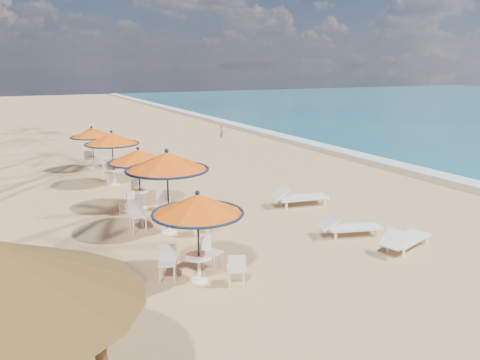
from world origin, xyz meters
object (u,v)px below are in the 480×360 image
object	(u,v)px
station_0	(199,215)
station_3	(112,143)
station_4	(93,138)
lounger_near	(404,239)
station_2	(139,164)
station_1	(167,169)
lounger_mid	(348,226)
lounger_far	(297,196)

from	to	relation	value
station_0	station_3	bearing A→B (deg)	89.36
station_3	station_4	world-z (taller)	station_3
station_4	lounger_near	distance (m)	15.94
station_4	lounger_near	world-z (taller)	station_4
station_2	station_4	world-z (taller)	station_2
station_2	station_1	bearing A→B (deg)	-87.87
station_3	lounger_mid	world-z (taller)	station_3
station_2	lounger_mid	bearing A→B (deg)	-49.39
station_1	station_3	world-z (taller)	station_1
station_0	lounger_mid	distance (m)	5.38
lounger_near	lounger_mid	size ratio (longest dim) A/B	1.01
station_4	lounger_mid	world-z (taller)	station_4
station_2	station_4	bearing A→B (deg)	92.81
lounger_far	station_0	bearing A→B (deg)	-133.15
lounger_near	lounger_far	distance (m)	4.95
station_0	lounger_near	size ratio (longest dim) A/B	1.12
station_2	station_4	xyz separation A→B (m)	(-0.37, 7.47, -0.05)
station_0	station_3	distance (m)	10.41
station_1	station_0	bearing A→B (deg)	-96.17
lounger_far	station_3	bearing A→B (deg)	140.65
station_0	lounger_mid	bearing A→B (deg)	9.10
station_4	station_0	bearing A→B (deg)	-89.62
station_3	lounger_near	xyz separation A→B (m)	(5.74, -11.17, -1.51)
station_1	lounger_near	world-z (taller)	station_1
station_1	lounger_mid	xyz separation A→B (m)	(4.76, -2.73, -1.71)
station_0	lounger_far	xyz separation A→B (m)	(5.52, 4.18, -1.30)
station_1	station_4	bearing A→B (deg)	92.62
lounger_near	lounger_mid	world-z (taller)	lounger_near
station_4	lounger_near	bearing A→B (deg)	-68.01
lounger_near	station_0	bearing A→B (deg)	155.59
station_3	station_4	distance (m)	3.58
station_2	station_3	xyz separation A→B (m)	(-0.16, 3.90, 0.18)
station_3	lounger_far	xyz separation A→B (m)	(5.40, -6.22, -1.47)
station_1	station_4	distance (m)	10.44
lounger_mid	lounger_far	bearing A→B (deg)	100.91
station_0	lounger_mid	world-z (taller)	station_0
station_3	lounger_mid	bearing A→B (deg)	-62.30
station_4	lounger_mid	bearing A→B (deg)	-68.27
station_3	lounger_mid	distance (m)	10.93
station_4	lounger_far	xyz separation A→B (m)	(5.61, -9.79, -1.24)
station_4	lounger_far	bearing A→B (deg)	-60.18
station_4	lounger_near	xyz separation A→B (m)	(5.95, -14.73, -1.28)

